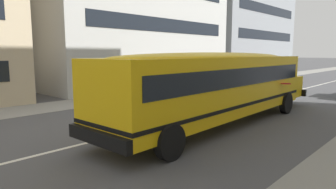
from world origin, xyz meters
TOP-DOWN VIEW (x-y plane):
  - ground_plane at (0.00, 0.00)m, footprint 400.00×400.00m
  - sidewalk_far at (0.00, 7.15)m, footprint 120.00×3.00m
  - lane_centreline at (0.00, 0.00)m, footprint 110.00×0.16m
  - school_bus at (0.34, -1.64)m, footprint 13.00×3.09m
  - parked_car_beige_mid_block at (14.43, 4.36)m, footprint 3.91×1.91m
  - parked_car_red_near_corner at (21.45, 4.48)m, footprint 3.94×1.95m
  - apartment_block_far_centre at (8.15, 13.53)m, footprint 17.84×9.80m
  - apartment_block_far_right at (26.92, 14.73)m, footprint 17.48×12.20m

SIDE VIEW (x-z plane):
  - ground_plane at x=0.00m, z-range 0.00..0.00m
  - lane_centreline at x=0.00m, z-range 0.00..0.01m
  - sidewalk_far at x=0.00m, z-range 0.00..0.01m
  - parked_car_beige_mid_block at x=14.43m, z-range 0.02..1.66m
  - parked_car_red_near_corner at x=21.45m, z-range 0.02..1.66m
  - school_bus at x=0.34m, z-range 0.27..3.17m
  - apartment_block_far_centre at x=8.15m, z-range 0.00..13.30m
  - apartment_block_far_right at x=26.92m, z-range 0.00..19.70m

